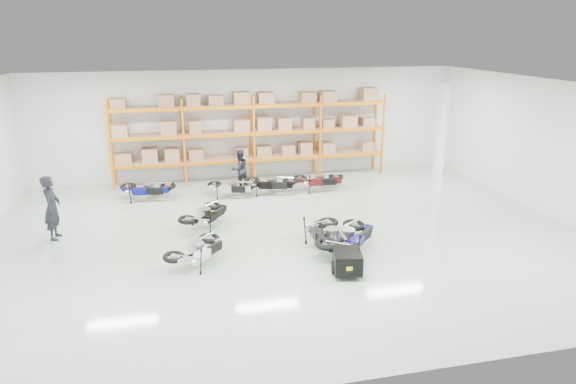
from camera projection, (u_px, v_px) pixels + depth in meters
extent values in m
plane|color=#A5B8A8|center=(287.00, 235.00, 15.77)|extent=(18.00, 18.00, 0.00)
plane|color=white|center=(287.00, 87.00, 14.42)|extent=(18.00, 18.00, 0.00)
plane|color=silver|center=(250.00, 124.00, 21.60)|extent=(18.00, 0.00, 18.00)
plane|color=silver|center=(380.00, 266.00, 8.59)|extent=(18.00, 0.00, 18.00)
plane|color=silver|center=(551.00, 149.00, 17.02)|extent=(0.00, 14.00, 14.00)
cube|color=orange|center=(110.00, 147.00, 19.62)|extent=(0.08, 0.08, 3.50)
cube|color=orange|center=(112.00, 142.00, 20.46)|extent=(0.08, 0.08, 3.50)
cube|color=orange|center=(184.00, 144.00, 20.22)|extent=(0.08, 0.08, 3.50)
cube|color=orange|center=(183.00, 139.00, 21.06)|extent=(0.08, 0.08, 3.50)
cube|color=orange|center=(254.00, 140.00, 20.82)|extent=(0.08, 0.08, 3.50)
cube|color=orange|center=(251.00, 136.00, 21.66)|extent=(0.08, 0.08, 3.50)
cube|color=orange|center=(320.00, 137.00, 21.42)|extent=(0.08, 0.08, 3.50)
cube|color=orange|center=(314.00, 133.00, 22.26)|extent=(0.08, 0.08, 3.50)
cube|color=orange|center=(383.00, 134.00, 22.02)|extent=(0.08, 0.08, 3.50)
cube|color=orange|center=(375.00, 131.00, 22.86)|extent=(0.08, 0.08, 3.50)
cube|color=orange|center=(149.00, 166.00, 20.18)|extent=(2.70, 0.08, 0.12)
cube|color=orange|center=(150.00, 161.00, 21.01)|extent=(2.70, 0.08, 0.12)
cube|color=#AC7F59|center=(149.00, 162.00, 20.57)|extent=(2.68, 0.88, 0.02)
cube|color=#AC7F59|center=(149.00, 156.00, 20.50)|extent=(2.40, 0.70, 0.44)
cube|color=orange|center=(220.00, 163.00, 20.78)|extent=(2.70, 0.08, 0.12)
cube|color=orange|center=(218.00, 157.00, 21.61)|extent=(2.70, 0.08, 0.12)
cube|color=#AC7F59|center=(219.00, 158.00, 21.17)|extent=(2.68, 0.88, 0.02)
cube|color=#AC7F59|center=(219.00, 153.00, 21.10)|extent=(2.40, 0.70, 0.44)
cube|color=orange|center=(288.00, 159.00, 21.38)|extent=(2.70, 0.08, 0.12)
cube|color=orange|center=(283.00, 154.00, 22.21)|extent=(2.70, 0.08, 0.12)
cube|color=#AC7F59|center=(285.00, 155.00, 21.77)|extent=(2.68, 0.88, 0.02)
cube|color=#AC7F59|center=(285.00, 149.00, 21.70)|extent=(2.40, 0.70, 0.44)
cube|color=orange|center=(351.00, 155.00, 21.98)|extent=(2.70, 0.08, 0.12)
cube|color=orange|center=(344.00, 151.00, 22.81)|extent=(2.70, 0.08, 0.12)
cube|color=#AC7F59|center=(348.00, 151.00, 22.37)|extent=(2.68, 0.88, 0.02)
cube|color=#AC7F59|center=(348.00, 146.00, 22.30)|extent=(2.40, 0.70, 0.44)
cube|color=orange|center=(147.00, 139.00, 19.84)|extent=(2.70, 0.08, 0.12)
cube|color=orange|center=(148.00, 135.00, 20.68)|extent=(2.70, 0.08, 0.12)
cube|color=#AC7F59|center=(147.00, 135.00, 20.24)|extent=(2.68, 0.88, 0.02)
cube|color=#AC7F59|center=(147.00, 129.00, 20.17)|extent=(2.40, 0.70, 0.44)
cube|color=orange|center=(219.00, 136.00, 20.44)|extent=(2.70, 0.08, 0.12)
cube|color=orange|center=(217.00, 132.00, 21.28)|extent=(2.70, 0.08, 0.12)
cube|color=#AC7F59|center=(218.00, 132.00, 20.84)|extent=(2.68, 0.88, 0.02)
cube|color=#AC7F59|center=(218.00, 126.00, 20.77)|extent=(2.40, 0.70, 0.44)
cube|color=orange|center=(288.00, 133.00, 21.05)|extent=(2.70, 0.08, 0.12)
cube|color=orange|center=(283.00, 129.00, 21.88)|extent=(2.70, 0.08, 0.12)
cube|color=#AC7F59|center=(285.00, 129.00, 21.44)|extent=(2.68, 0.88, 0.02)
cube|color=#AC7F59|center=(285.00, 124.00, 21.37)|extent=(2.40, 0.70, 0.44)
cube|color=orange|center=(352.00, 130.00, 21.65)|extent=(2.70, 0.08, 0.12)
cube|color=orange|center=(345.00, 126.00, 22.48)|extent=(2.70, 0.08, 0.12)
cube|color=#AC7F59|center=(349.00, 126.00, 22.04)|extent=(2.68, 0.88, 0.02)
cube|color=#AC7F59|center=(349.00, 121.00, 21.97)|extent=(2.40, 0.70, 0.44)
cube|color=orange|center=(145.00, 111.00, 19.51)|extent=(2.70, 0.08, 0.12)
cube|color=orange|center=(145.00, 107.00, 20.35)|extent=(2.70, 0.08, 0.12)
cube|color=#AC7F59|center=(145.00, 107.00, 19.91)|extent=(2.68, 0.88, 0.02)
cube|color=#AC7F59|center=(144.00, 101.00, 19.84)|extent=(2.40, 0.70, 0.44)
cube|color=orange|center=(218.00, 108.00, 20.11)|extent=(2.70, 0.08, 0.12)
cube|color=orange|center=(216.00, 105.00, 20.95)|extent=(2.70, 0.08, 0.12)
cube|color=#AC7F59|center=(217.00, 105.00, 20.51)|extent=(2.68, 0.88, 0.02)
cube|color=#AC7F59|center=(217.00, 99.00, 20.44)|extent=(2.40, 0.70, 0.44)
cube|color=orange|center=(288.00, 106.00, 20.71)|extent=(2.70, 0.08, 0.12)
cube|color=orange|center=(283.00, 103.00, 21.55)|extent=(2.70, 0.08, 0.12)
cube|color=#AC7F59|center=(285.00, 103.00, 21.11)|extent=(2.68, 0.88, 0.02)
cube|color=#AC7F59|center=(285.00, 97.00, 21.04)|extent=(2.40, 0.70, 0.44)
cube|color=orange|center=(353.00, 104.00, 21.31)|extent=(2.70, 0.08, 0.12)
cube|color=orange|center=(346.00, 101.00, 22.15)|extent=(2.70, 0.08, 0.12)
cube|color=#AC7F59|center=(350.00, 101.00, 21.71)|extent=(2.68, 0.88, 0.02)
cube|color=#AC7F59|center=(350.00, 95.00, 21.64)|extent=(2.40, 0.70, 0.44)
cube|color=white|center=(439.00, 152.00, 16.67)|extent=(0.25, 0.25, 4.50)
cube|color=black|center=(347.00, 261.00, 13.13)|extent=(0.87, 1.01, 0.51)
cube|color=yellow|center=(353.00, 269.00, 12.72)|extent=(0.15, 0.05, 0.10)
torus|color=black|center=(334.00, 269.00, 13.11)|extent=(0.07, 0.35, 0.35)
torus|color=black|center=(360.00, 266.00, 13.27)|extent=(0.07, 0.35, 0.35)
cylinder|color=black|center=(340.00, 250.00, 13.68)|extent=(0.21, 0.83, 0.04)
imported|color=black|center=(52.00, 208.00, 15.24)|extent=(0.52, 0.75, 1.96)
imported|color=black|center=(240.00, 169.00, 20.26)|extent=(0.95, 0.89, 1.56)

